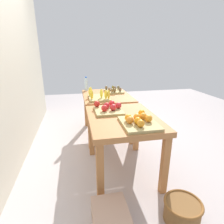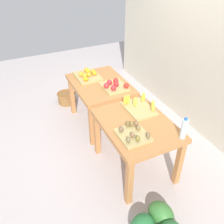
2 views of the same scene
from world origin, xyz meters
name	(u,v)px [view 1 (image 1 of 2)]	position (x,y,z in m)	size (l,w,h in m)	color
ground_plane	(113,148)	(0.00, 0.00, 0.00)	(8.00, 8.00, 0.00)	#B5AAA9
back_wall	(2,48)	(0.00, 1.35, 1.50)	(4.40, 0.12, 3.00)	beige
display_table_left	(123,125)	(-0.56, 0.00, 0.63)	(1.04, 0.80, 0.74)	#AA6D3C
display_table_right	(107,101)	(0.56, 0.00, 0.63)	(1.04, 0.80, 0.74)	#AA6D3C
orange_bin	(139,121)	(-0.83, -0.10, 0.77)	(0.44, 0.36, 0.11)	tan
apple_bin	(108,108)	(-0.33, 0.13, 0.77)	(0.40, 0.37, 0.11)	tan
banana_crate	(99,96)	(0.31, 0.17, 0.78)	(0.44, 0.32, 0.17)	tan
kiwi_bin	(113,91)	(0.75, -0.16, 0.77)	(0.36, 0.32, 0.10)	tan
water_bottle	(86,84)	(1.00, 0.32, 0.86)	(0.07, 0.07, 0.27)	silver
watermelon_pile	(110,111)	(1.50, -0.24, 0.13)	(0.66, 0.60, 0.27)	#2A6D39
wicker_basket	(182,211)	(-1.39, -0.35, 0.11)	(0.34, 0.34, 0.20)	brown
cardboard_produce_box	(111,221)	(-1.37, 0.30, 0.11)	(0.40, 0.30, 0.22)	tan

